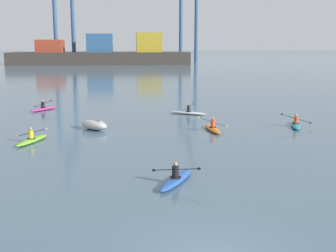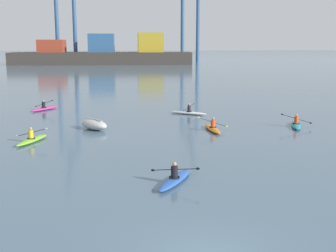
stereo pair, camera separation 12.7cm
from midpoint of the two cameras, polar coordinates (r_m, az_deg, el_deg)
container_barge at (r=133.31m, az=-8.44°, el=9.07°), size 51.86×11.29×9.13m
gantry_crane_west at (r=140.93m, az=-13.29°, el=15.39°), size 6.45×14.55×38.45m
gantry_crane_west_mid at (r=150.07m, az=2.67°, el=14.67°), size 6.31×19.14×34.38m
capsized_dinghy at (r=31.71m, az=-9.57°, el=0.17°), size 2.50×2.71×0.76m
kayak_orange at (r=31.09m, az=5.58°, el=-0.27°), size 2.19×3.43×1.03m
kayak_blue at (r=19.44m, az=0.86°, el=-6.78°), size 2.08×3.30×0.95m
kayak_white at (r=38.13m, az=2.44°, el=1.76°), size 3.19×2.33×0.95m
kayak_lime at (r=28.51m, az=-17.11°, el=-1.67°), size 2.12×3.41×0.97m
kayak_teal at (r=33.64m, az=15.89°, el=0.19°), size 2.15×3.43×0.97m
kayak_magenta at (r=41.99m, az=-15.67°, el=2.18°), size 2.32×3.20×1.03m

